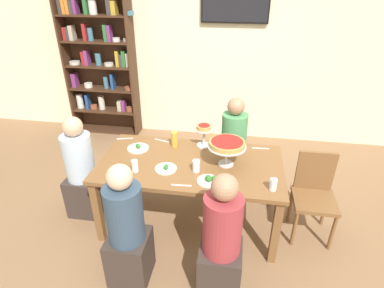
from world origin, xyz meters
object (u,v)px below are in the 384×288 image
at_px(diner_near_right, 221,245).
at_px(water_glass_clear_spare, 135,166).
at_px(salad_plate_spare, 209,180).
at_px(salad_plate_near_diner, 138,148).
at_px(beer_glass_amber_tall, 174,139).
at_px(diner_near_left, 127,233).
at_px(dining_table, 190,169).
at_px(diner_far_right, 233,149).
at_px(television, 235,3).
at_px(chair_head_east, 314,192).
at_px(diner_head_west, 82,174).
at_px(personal_pizza_stand, 204,131).
at_px(salad_plate_far_diner, 166,168).
at_px(bookshelf, 100,62).
at_px(water_glass_clear_far, 196,166).
at_px(water_glass_clear_near, 273,185).
at_px(deep_dish_pizza_stand, 227,145).
at_px(cutlery_knife_near, 162,141).
at_px(cutlery_fork_near, 261,148).
at_px(cutlery_fork_far, 125,139).
at_px(cutlery_knife_far, 181,185).

height_order(diner_near_right, water_glass_clear_spare, diner_near_right).
bearing_deg(diner_near_right, salad_plate_spare, 18.02).
xyz_separation_m(salad_plate_near_diner, beer_glass_amber_tall, (0.37, 0.12, 0.07)).
bearing_deg(beer_glass_amber_tall, diner_near_left, -99.43).
relative_size(dining_table, diner_far_right, 1.56).
relative_size(television, salad_plate_near_diner, 4.14).
bearing_deg(beer_glass_amber_tall, chair_head_east, -9.24).
relative_size(diner_near_left, diner_head_west, 1.00).
xyz_separation_m(television, diner_far_right, (0.12, -1.34, -1.54)).
height_order(dining_table, personal_pizza_stand, personal_pizza_stand).
xyz_separation_m(diner_near_left, salad_plate_far_diner, (0.19, 0.62, 0.26)).
xyz_separation_m(bookshelf, diner_far_right, (2.16, -1.24, -0.68)).
distance_m(personal_pizza_stand, beer_glass_amber_tall, 0.33).
height_order(television, water_glass_clear_far, television).
distance_m(dining_table, water_glass_clear_near, 0.84).
distance_m(dining_table, television, 2.53).
bearing_deg(salad_plate_far_diner, diner_head_west, 171.78).
xyz_separation_m(diner_head_west, salad_plate_near_diner, (0.58, 0.20, 0.26)).
bearing_deg(water_glass_clear_near, diner_near_left, -158.78).
distance_m(diner_head_west, beer_glass_amber_tall, 1.05).
height_order(diner_near_left, water_glass_clear_spare, diner_near_left).
bearing_deg(personal_pizza_stand, deep_dish_pizza_stand, -52.51).
xyz_separation_m(chair_head_east, water_glass_clear_near, (-0.45, -0.38, 0.31)).
height_order(beer_glass_amber_tall, cutlery_knife_near, beer_glass_amber_tall).
height_order(dining_table, chair_head_east, chair_head_east).
distance_m(diner_far_right, water_glass_clear_near, 1.20).
bearing_deg(diner_far_right, diner_near_left, -27.14).
bearing_deg(salad_plate_far_diner, bookshelf, 125.63).
relative_size(cutlery_fork_near, cutlery_fork_far, 1.00).
bearing_deg(cutlery_fork_near, chair_head_east, 144.62).
height_order(television, personal_pizza_stand, television).
bearing_deg(diner_far_right, cutlery_fork_near, 37.45).
height_order(diner_near_left, cutlery_fork_far, diner_near_left).
distance_m(diner_head_west, salad_plate_far_diner, 1.00).
distance_m(diner_near_left, salad_plate_spare, 0.83).
bearing_deg(television, salad_plate_far_diner, -101.98).
distance_m(water_glass_clear_spare, cutlery_fork_far, 0.70).
height_order(salad_plate_near_diner, salad_plate_spare, salad_plate_spare).
distance_m(water_glass_clear_near, cutlery_knife_near, 1.36).
bearing_deg(diner_head_west, deep_dish_pizza_stand, 1.55).
distance_m(salad_plate_far_diner, water_glass_clear_spare, 0.29).
bearing_deg(cutlery_knife_far, beer_glass_amber_tall, 103.38).
relative_size(television, water_glass_clear_near, 8.71).
height_order(bookshelf, chair_head_east, bookshelf).
distance_m(diner_near_left, deep_dish_pizza_stand, 1.18).
height_order(salad_plate_far_diner, cutlery_fork_near, salad_plate_far_diner).
relative_size(television, cutlery_knife_near, 5.18).
xyz_separation_m(water_glass_clear_spare, cutlery_knife_near, (0.10, 0.63, -0.06)).
relative_size(dining_table, deep_dish_pizza_stand, 4.87).
distance_m(bookshelf, salad_plate_far_diner, 2.71).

